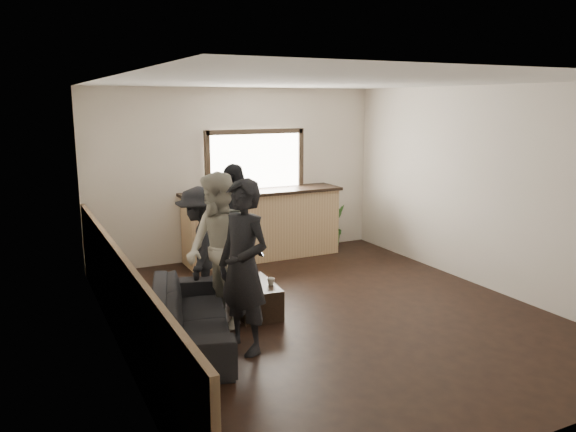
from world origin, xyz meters
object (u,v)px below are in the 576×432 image
cup_b (271,281)px  person_b (219,251)px  cup_a (244,274)px  person_c (200,247)px  potted_plant (334,227)px  sofa (191,316)px  person_d (235,227)px  person_a (243,267)px  coffee_table (254,298)px  bar_counter (262,220)px

cup_b → person_b: (-0.67, -0.05, 0.48)m
cup_a → person_c: (-0.47, 0.31, 0.34)m
cup_b → potted_plant: potted_plant is taller
sofa → person_d: 1.93m
person_a → person_c: person_a is taller
coffee_table → person_a: size_ratio=0.47×
person_a → person_b: 0.74m
potted_plant → person_c: bearing=-150.7°
cup_a → cup_b: size_ratio=1.42×
bar_counter → potted_plant: bearing=-1.9°
person_d → sofa: bearing=-7.5°
coffee_table → cup_b: size_ratio=9.12×
cup_a → person_c: person_c is taller
sofa → person_d: size_ratio=1.17×
person_b → person_c: person_b is taller
cup_a → person_b: 0.80m
bar_counter → sofa: bar_counter is taller
cup_a → person_d: person_d is taller
coffee_table → person_a: (-0.51, -0.94, 0.72)m
person_d → coffee_table: bearing=21.2°
sofa → person_d: (1.10, 1.48, 0.58)m
sofa → person_a: 0.88m
person_a → cup_a: bearing=137.5°
sofa → cup_b: (1.12, 0.35, 0.12)m
cup_b → person_c: person_c is taller
bar_counter → cup_b: size_ratio=28.82×
cup_a → potted_plant: bearing=38.2°
cup_b → sofa: bearing=-162.7°
cup_a → person_d: bearing=76.7°
bar_counter → person_c: bar_counter is taller
sofa → person_b: 0.81m
cup_a → person_d: 0.88m
cup_b → person_c: (-0.67, 0.69, 0.35)m
sofa → potted_plant: (3.43, 2.71, 0.10)m
potted_plant → person_a: 4.37m
bar_counter → cup_a: 2.33m
cup_b → person_a: bearing=-130.3°
sofa → person_a: size_ratio=1.13×
bar_counter → sofa: size_ratio=1.31×
sofa → coffee_table: sofa is taller
bar_counter → cup_a: bearing=-119.5°
sofa → person_a: bearing=-119.2°
sofa → person_b: bearing=-41.2°
cup_a → bar_counter: bearing=60.5°
person_a → person_c: 1.49m
cup_a → person_c: 0.66m
person_d → person_c: bearing=-26.9°
sofa → cup_a: (0.92, 0.74, 0.13)m
sofa → coffee_table: 1.09m
cup_b → potted_plant: bearing=45.6°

